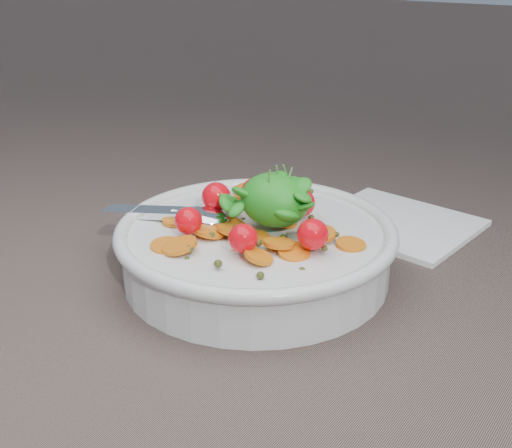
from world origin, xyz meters
The scene contains 3 objects.
ground centered at (0.00, 0.00, 0.00)m, with size 6.00×6.00×0.00m, color #705B50.
bowl centered at (0.00, 0.00, 0.03)m, with size 0.26×0.24×0.10m.
napkin centered at (0.05, 0.17, 0.00)m, with size 0.15×0.13×0.01m, color white.
Camera 1 is at (0.29, -0.41, 0.27)m, focal length 45.00 mm.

